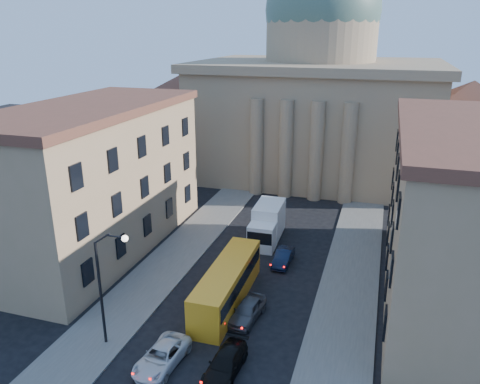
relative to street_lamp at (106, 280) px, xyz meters
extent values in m
cube|color=#585651|center=(-1.53, 10.00, -5.21)|extent=(5.00, 60.00, 0.15)
cube|color=#585651|center=(15.47, 10.00, -5.21)|extent=(5.00, 60.00, 0.15)
cube|color=#907458|center=(6.97, 48.00, 2.71)|extent=(34.00, 26.00, 16.00)
cube|color=#907458|center=(6.97, 48.00, 11.11)|extent=(35.50, 27.50, 1.20)
cylinder|color=#907458|center=(6.97, 48.00, 14.71)|extent=(16.00, 16.00, 8.00)
sphere|color=#4C6757|center=(6.97, 48.00, 18.71)|extent=(16.40, 16.40, 16.40)
cube|color=#907458|center=(-14.03, 46.00, 0.21)|extent=(13.00, 13.00, 11.00)
cone|color=brown|center=(-14.03, 46.00, 7.71)|extent=(26.02, 26.02, 4.00)
cube|color=#907458|center=(27.97, 46.00, 0.21)|extent=(13.00, 13.00, 11.00)
cone|color=brown|center=(27.97, 46.00, 7.71)|extent=(26.02, 26.02, 4.00)
cylinder|color=#907458|center=(0.97, 34.80, 1.21)|extent=(1.80, 1.80, 13.00)
cylinder|color=#907458|center=(4.97, 34.80, 1.21)|extent=(1.80, 1.80, 13.00)
cylinder|color=#907458|center=(8.97, 34.80, 1.21)|extent=(1.80, 1.80, 13.00)
cylinder|color=#907458|center=(12.97, 34.80, 1.21)|extent=(1.80, 1.80, 13.00)
cube|color=#9D7C5C|center=(-10.03, 14.00, 1.71)|extent=(11.00, 26.00, 14.00)
cube|color=brown|center=(-10.03, 14.00, 9.01)|extent=(11.60, 26.60, 0.80)
cube|color=#9D7C5C|center=(23.97, 14.00, 1.71)|extent=(11.00, 26.00, 14.00)
cylinder|color=black|center=(-0.53, 0.00, -1.29)|extent=(0.20, 0.20, 8.00)
cylinder|color=black|center=(0.02, 0.00, 3.06)|extent=(1.30, 0.12, 0.96)
cylinder|color=black|center=(1.02, 0.00, 3.36)|extent=(1.30, 0.12, 0.12)
sphere|color=white|center=(1.77, 0.00, 3.31)|extent=(0.44, 0.44, 0.44)
imported|color=silver|center=(4.37, -0.89, -4.60)|extent=(2.68, 5.13, 1.38)
imported|color=black|center=(8.66, -0.27, -4.59)|extent=(2.15, 4.88, 1.39)
imported|color=#4A4B4F|center=(8.33, 5.93, -4.52)|extent=(2.33, 4.69, 1.54)
imported|color=black|center=(9.02, 15.70, -4.60)|extent=(1.54, 4.19, 1.37)
cube|color=orange|center=(6.02, 7.80, -3.68)|extent=(2.72, 11.43, 3.21)
cube|color=black|center=(6.02, 7.80, -3.16)|extent=(2.78, 10.81, 1.14)
cylinder|color=black|center=(5.03, 3.65, -4.77)|extent=(0.32, 1.04, 1.04)
cylinder|color=black|center=(7.10, 3.67, -4.77)|extent=(0.32, 1.04, 1.04)
cylinder|color=black|center=(4.93, 11.94, -4.77)|extent=(0.32, 1.04, 1.04)
cylinder|color=black|center=(7.01, 11.96, -4.77)|extent=(0.32, 1.04, 1.04)
cube|color=white|center=(6.23, 18.33, -3.91)|extent=(2.73, 2.84, 2.76)
cube|color=black|center=(6.27, 17.01, -3.56)|extent=(2.53, 0.21, 1.26)
cube|color=white|center=(6.14, 21.43, -3.27)|extent=(2.90, 4.91, 3.56)
cylinder|color=black|center=(5.10, 17.84, -4.77)|extent=(0.35, 1.04, 1.03)
cylinder|color=black|center=(7.39, 17.91, -4.77)|extent=(0.35, 1.04, 1.03)
cylinder|color=black|center=(4.96, 22.43, -4.77)|extent=(0.35, 1.04, 1.03)
cylinder|color=black|center=(7.25, 22.50, -4.77)|extent=(0.35, 1.04, 1.03)
camera|label=1|loc=(17.11, -24.04, 16.06)|focal=35.00mm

